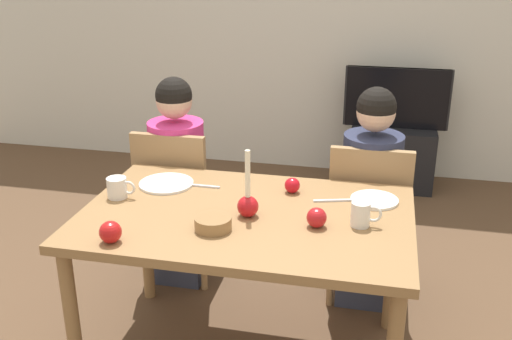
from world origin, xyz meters
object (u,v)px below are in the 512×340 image
(tv_stand, at_px, (392,156))
(mug_right, at_px, (362,214))
(plate_left, at_px, (166,184))
(chair_right, at_px, (368,214))
(plate_right, at_px, (374,200))
(bowl_walnuts, at_px, (213,223))
(person_right_child, at_px, (369,202))
(apple_by_right_mug, at_px, (292,185))
(dining_table, at_px, (246,231))
(apple_near_candle, at_px, (110,232))
(tv, at_px, (397,98))
(apple_by_left_plate, at_px, (317,218))
(candle_centerpiece, at_px, (248,203))
(chair_left, at_px, (177,197))
(person_left_child, at_px, (178,185))
(mug_left, at_px, (118,188))

(tv_stand, distance_m, mug_right, 2.39)
(mug_right, bearing_deg, plate_left, 165.63)
(chair_right, xyz_separation_m, mug_right, (-0.02, -0.62, 0.29))
(plate_right, height_order, bowl_walnuts, bowl_walnuts)
(person_right_child, relative_size, bowl_walnuts, 7.85)
(bowl_walnuts, bearing_deg, tv_stand, 73.68)
(apple_by_right_mug, bearing_deg, plate_right, -2.69)
(dining_table, height_order, apple_near_candle, apple_near_candle)
(apple_near_candle, bearing_deg, plate_left, 89.59)
(tv, xyz_separation_m, apple_by_left_plate, (-0.32, -2.36, 0.08))
(tv_stand, distance_m, apple_by_right_mug, 2.16)
(apple_near_candle, bearing_deg, person_right_child, 46.66)
(tv, height_order, apple_by_right_mug, tv)
(tv_stand, bearing_deg, tv, 90.00)
(tv, distance_m, apple_by_left_plate, 2.39)
(plate_left, bearing_deg, candle_centerpiece, -28.71)
(chair_left, relative_size, bowl_walnuts, 6.03)
(person_right_child, bearing_deg, person_left_child, 180.00)
(person_right_child, relative_size, mug_left, 8.83)
(apple_near_candle, bearing_deg, apple_by_left_plate, 21.76)
(dining_table, distance_m, candle_centerpiece, 0.15)
(person_right_child, xyz_separation_m, bowl_walnuts, (-0.60, -0.81, 0.21))
(bowl_walnuts, xyz_separation_m, apple_by_right_mug, (0.25, 0.43, 0.01))
(dining_table, bearing_deg, tv, 74.65)
(apple_near_candle, relative_size, apple_by_right_mug, 1.23)
(bowl_walnuts, distance_m, apple_by_left_plate, 0.42)
(dining_table, bearing_deg, apple_near_candle, -140.74)
(person_right_child, xyz_separation_m, apple_near_candle, (-0.95, -1.00, 0.22))
(person_left_child, height_order, person_right_child, same)
(plate_left, bearing_deg, mug_right, -14.37)
(plate_left, bearing_deg, tv_stand, 62.74)
(plate_right, height_order, apple_by_right_mug, apple_by_right_mug)
(plate_left, distance_m, apple_near_candle, 0.59)
(candle_centerpiece, height_order, mug_left, candle_centerpiece)
(plate_right, relative_size, bowl_walnuts, 1.41)
(candle_centerpiece, xyz_separation_m, apple_near_candle, (-0.46, -0.34, -0.02))
(apple_by_right_mug, bearing_deg, person_left_child, 151.22)
(mug_left, bearing_deg, apple_by_right_mug, 16.45)
(tv_stand, height_order, mug_right, mug_right)
(chair_right, bearing_deg, chair_left, 180.00)
(dining_table, bearing_deg, plate_right, 24.60)
(tv, xyz_separation_m, apple_near_candle, (-1.08, -2.66, 0.08))
(mug_right, distance_m, apple_by_right_mug, 0.43)
(chair_left, bearing_deg, person_right_child, 1.79)
(plate_right, bearing_deg, apple_by_left_plate, -125.93)
(mug_left, xyz_separation_m, bowl_walnuts, (0.51, -0.21, -0.02))
(candle_centerpiece, height_order, apple_by_right_mug, candle_centerpiece)
(chair_left, xyz_separation_m, person_left_child, (-0.00, 0.03, 0.06))
(dining_table, xyz_separation_m, chair_left, (-0.54, 0.61, -0.15))
(chair_right, height_order, mug_left, chair_right)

